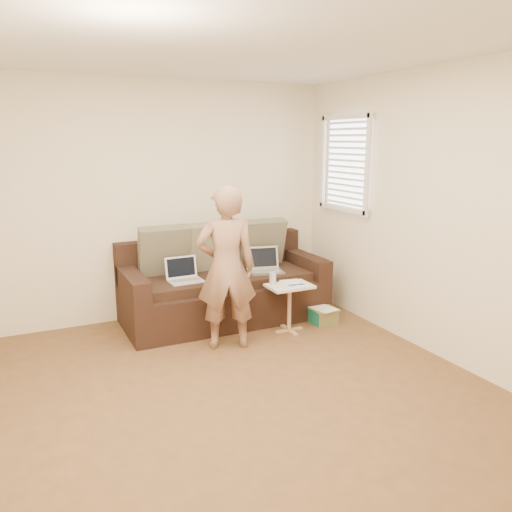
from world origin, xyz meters
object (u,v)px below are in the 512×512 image
Objects in this scene: laptop_silver at (266,272)px; side_table at (289,308)px; laptop_white at (186,282)px; sofa at (225,282)px; drinking_glass at (273,278)px; person at (226,268)px; striped_box at (323,315)px.

laptop_silver reaches higher than side_table.
laptop_white is 1.11m from side_table.
laptop_white is 0.68× the size of side_table.
sofa reaches higher than laptop_silver.
laptop_silver is 1.10× the size of laptop_white.
drinking_glass is (0.81, -0.40, 0.04)m from laptop_white.
side_table is (0.02, -0.50, -0.27)m from laptop_silver.
person is at bearing -73.71° from laptop_white.
person is 1.39m from striped_box.
laptop_white reaches higher than drinking_glass.
person is at bearing -160.91° from drinking_glass.
laptop_silver is 0.41m from drinking_glass.
drinking_glass is at bearing -146.21° from person.
sofa is at bearing 10.90° from laptop_white.
sofa is 0.63m from drinking_glass.
drinking_glass is (-0.12, -0.39, 0.04)m from laptop_silver.
person reaches higher than laptop_silver.
drinking_glass is (0.33, -0.52, 0.14)m from sofa.
person is 0.92m from side_table.
laptop_white is at bearing -166.69° from sofa.
sofa is 18.33× the size of drinking_glass.
sofa reaches higher than striped_box.
laptop_silver is 0.97m from person.
laptop_silver is 0.92m from laptop_white.
person is 13.05× the size of drinking_glass.
striped_box is (0.92, -0.58, -0.34)m from sofa.
person is (0.21, -0.61, 0.26)m from laptop_white.
striped_box is at bearing -20.70° from laptop_white.
laptop_white is 0.22× the size of person.
side_table is at bearing -173.64° from striped_box.
side_table is 1.83× the size of striped_box.
laptop_white is 1.53m from striped_box.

